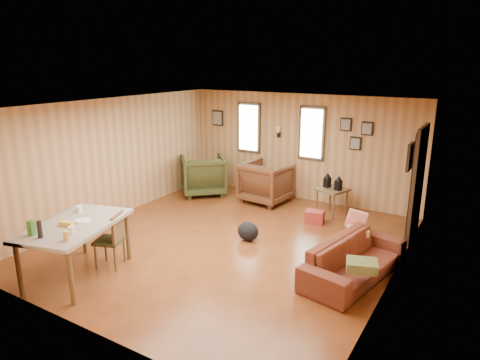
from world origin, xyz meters
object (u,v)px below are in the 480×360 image
object	(u,v)px
sofa	(355,254)
recliner_green	(203,173)
dining_table	(75,229)
end_table	(256,176)
recliner_brown	(266,180)
side_table	(332,187)

from	to	relation	value
sofa	recliner_green	distance (m)	4.85
recliner_green	dining_table	size ratio (longest dim) A/B	0.56
recliner_green	end_table	bearing A→B (deg)	177.05
end_table	dining_table	bearing A→B (deg)	-91.84
recliner_green	end_table	world-z (taller)	recliner_green
recliner_brown	side_table	bearing A→B (deg)	-175.96
end_table	dining_table	size ratio (longest dim) A/B	0.38
recliner_brown	end_table	distance (m)	0.84
side_table	end_table	bearing A→B (deg)	163.53
end_table	side_table	xyz separation A→B (m)	(2.13, -0.63, 0.21)
side_table	dining_table	size ratio (longest dim) A/B	0.48
end_table	side_table	bearing A→B (deg)	-16.47
side_table	dining_table	world-z (taller)	dining_table
sofa	recliner_brown	distance (m)	3.69
sofa	end_table	distance (m)	4.52
recliner_brown	dining_table	size ratio (longest dim) A/B	0.55
sofa	dining_table	xyz separation A→B (m)	(-3.50, -2.08, 0.37)
recliner_green	side_table	xyz separation A→B (m)	(3.12, 0.21, 0.08)
recliner_brown	dining_table	xyz separation A→B (m)	(-0.75, -4.53, 0.25)
end_table	dining_table	distance (m)	5.13
recliner_brown	dining_table	world-z (taller)	dining_table
sofa	recliner_green	xyz separation A→B (m)	(-4.32, 2.20, 0.13)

